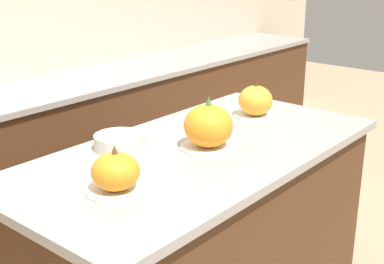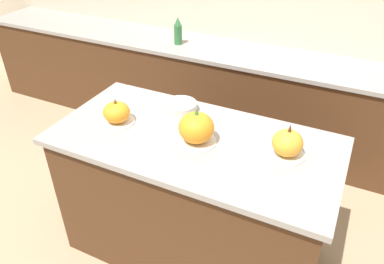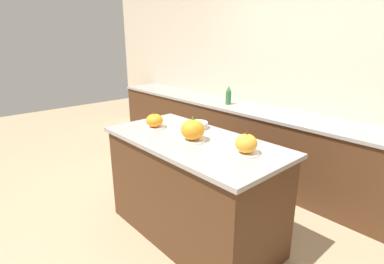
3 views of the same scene
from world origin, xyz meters
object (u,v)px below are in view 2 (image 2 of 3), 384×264
pumpkin_cake_left (117,113)px  bottle_tall (178,31)px  pumpkin_cake_right (287,144)px  pumpkin_cake_center (196,128)px  mixing_bowl (181,107)px

pumpkin_cake_left → bottle_tall: bearing=103.2°
pumpkin_cake_right → pumpkin_cake_center: bearing=-168.8°
pumpkin_cake_left → mixing_bowl: size_ratio=1.02×
pumpkin_cake_center → bottle_tall: 1.63m
pumpkin_cake_right → mixing_bowl: (-0.71, 0.17, -0.04)m
pumpkin_cake_left → pumpkin_cake_center: bearing=2.4°
pumpkin_cake_left → bottle_tall: size_ratio=0.83×
pumpkin_cake_center → pumpkin_cake_right: pumpkin_cake_center is taller
bottle_tall → pumpkin_cake_right: bearing=-44.7°
bottle_tall → mixing_bowl: (0.61, -1.13, -0.05)m
mixing_bowl → pumpkin_cake_left: bearing=-134.0°
pumpkin_cake_center → bottle_tall: bearing=121.1°
pumpkin_cake_left → pumpkin_cake_right: pumpkin_cake_right is taller
pumpkin_cake_right → mixing_bowl: 0.73m
pumpkin_cake_center → bottle_tall: (-0.84, 1.39, -0.01)m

